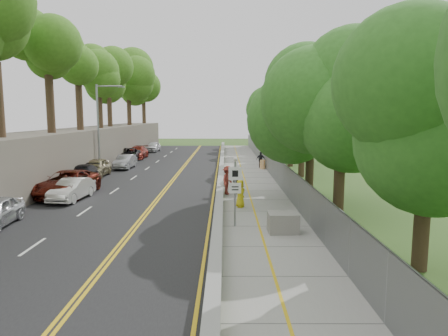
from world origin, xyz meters
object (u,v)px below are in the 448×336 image
(concrete_block, at_px, (283,223))
(car_2, at_px, (68,184))
(person_far, at_px, (261,160))
(car_1, at_px, (72,189))
(construction_barrel, at_px, (263,164))
(painter_0, at_px, (240,193))
(signpost, at_px, (235,187))
(streetlight, at_px, (101,123))

(concrete_block, distance_m, car_2, 15.37)
(car_2, bearing_deg, person_far, 46.62)
(concrete_block, distance_m, car_1, 14.05)
(concrete_block, xyz_separation_m, person_far, (1.00, 22.48, 0.36))
(construction_barrel, height_order, car_1, car_1)
(car_2, relative_size, painter_0, 3.71)
(signpost, bearing_deg, person_far, 81.66)
(car_1, distance_m, painter_0, 10.63)
(car_1, distance_m, person_far, 20.37)
(streetlight, bearing_deg, construction_barrel, 13.58)
(streetlight, xyz_separation_m, car_1, (1.46, -11.04, -3.92))
(streetlight, bearing_deg, person_far, 16.97)
(car_1, xyz_separation_m, person_far, (13.20, 15.52, 0.14))
(person_far, bearing_deg, construction_barrel, 112.83)
(car_1, bearing_deg, construction_barrel, 52.34)
(person_far, bearing_deg, concrete_block, 104.01)
(car_2, bearing_deg, streetlight, 95.21)
(construction_barrel, xyz_separation_m, car_2, (-14.06, -13.31, 0.37))
(signpost, xyz_separation_m, painter_0, (0.40, 4.02, -1.11))
(construction_barrel, distance_m, car_2, 19.37)
(construction_barrel, distance_m, painter_0, 16.81)
(painter_0, bearing_deg, car_1, 98.32)
(signpost, height_order, car_1, signpost)
(streetlight, xyz_separation_m, signpost, (11.51, -17.02, -2.68))
(streetlight, relative_size, person_far, 4.94)
(painter_0, bearing_deg, concrete_block, -141.78)
(painter_0, bearing_deg, construction_barrel, 9.17)
(painter_0, bearing_deg, signpost, -166.76)
(concrete_block, distance_m, painter_0, 5.31)
(concrete_block, distance_m, person_far, 22.50)
(signpost, relative_size, painter_0, 1.94)
(construction_barrel, relative_size, person_far, 0.54)
(concrete_block, height_order, person_far, person_far)
(streetlight, xyz_separation_m, painter_0, (11.91, -13.00, -3.79))
(concrete_block, height_order, painter_0, painter_0)
(car_1, height_order, car_2, car_2)
(car_1, relative_size, car_2, 0.69)
(concrete_block, relative_size, person_far, 0.83)
(car_2, bearing_deg, painter_0, -15.09)
(car_1, bearing_deg, concrete_block, -25.04)
(streetlight, relative_size, car_2, 1.35)
(concrete_block, relative_size, painter_0, 0.84)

